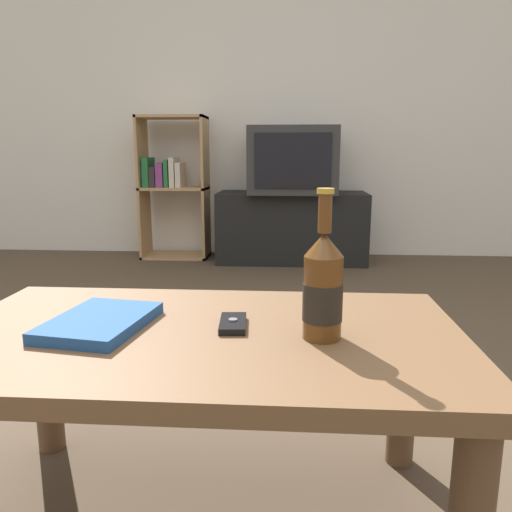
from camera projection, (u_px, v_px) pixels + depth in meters
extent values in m
cube|color=silver|center=(269.00, 86.00, 3.80)|extent=(8.00, 0.05, 2.60)
cube|color=brown|center=(203.00, 339.00, 1.03)|extent=(1.06, 0.61, 0.04)
cylinder|color=brown|center=(47.00, 380.00, 1.34)|extent=(0.07, 0.07, 0.40)
cylinder|color=brown|center=(403.00, 391.00, 1.28)|extent=(0.07, 0.07, 0.40)
cube|color=black|center=(292.00, 227.00, 3.71)|extent=(1.09, 0.45, 0.51)
cube|color=#2D2D2D|center=(293.00, 160.00, 3.61)|extent=(0.62, 0.60, 0.47)
cube|color=black|center=(293.00, 161.00, 3.31)|extent=(0.51, 0.01, 0.36)
cube|color=tan|center=(143.00, 188.00, 3.81)|extent=(0.02, 0.30, 1.07)
cube|color=tan|center=(206.00, 188.00, 3.78)|extent=(0.02, 0.30, 1.07)
cube|color=tan|center=(177.00, 255.00, 3.90)|extent=(0.50, 0.30, 0.02)
cube|color=tan|center=(174.00, 188.00, 3.80)|extent=(0.50, 0.30, 0.02)
cube|color=tan|center=(172.00, 117.00, 3.69)|extent=(0.50, 0.30, 0.02)
cube|color=#236B38|center=(148.00, 172.00, 3.79)|extent=(0.05, 0.21, 0.22)
cube|color=#2D2828|center=(155.00, 177.00, 3.79)|extent=(0.04, 0.21, 0.15)
cube|color=#7F3875|center=(162.00, 175.00, 3.78)|extent=(0.05, 0.21, 0.18)
cube|color=#236B38|center=(169.00, 173.00, 3.78)|extent=(0.03, 0.21, 0.20)
cube|color=beige|center=(174.00, 172.00, 3.77)|extent=(0.04, 0.21, 0.22)
cube|color=beige|center=(180.00, 175.00, 3.77)|extent=(0.04, 0.21, 0.18)
cylinder|color=#563314|center=(323.00, 298.00, 0.97)|extent=(0.08, 0.08, 0.16)
cylinder|color=black|center=(322.00, 302.00, 0.97)|extent=(0.08, 0.08, 0.07)
cone|color=#563314|center=(324.00, 245.00, 0.94)|extent=(0.08, 0.08, 0.05)
cylinder|color=#563314|center=(325.00, 213.00, 0.93)|extent=(0.03, 0.03, 0.07)
cylinder|color=#B79333|center=(326.00, 191.00, 0.92)|extent=(0.03, 0.03, 0.01)
cube|color=black|center=(233.00, 323.00, 1.04)|extent=(0.06, 0.11, 0.01)
cylinder|color=slate|center=(233.00, 320.00, 1.04)|extent=(0.02, 0.02, 0.00)
cube|color=navy|center=(101.00, 321.00, 1.04)|extent=(0.21, 0.27, 0.02)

